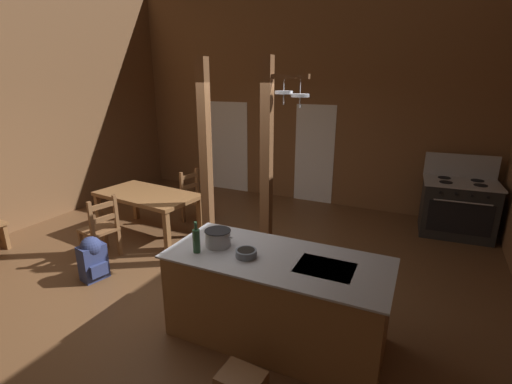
{
  "coord_description": "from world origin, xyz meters",
  "views": [
    {
      "loc": [
        2.58,
        -3.57,
        2.55
      ],
      "look_at": [
        0.41,
        0.9,
        1.01
      ],
      "focal_mm": 25.66,
      "sensor_mm": 36.0,
      "label": 1
    }
  ],
  "objects_px": {
    "stove_range": "(457,207)",
    "bottle_tall_on_counter": "(196,240)",
    "ladderback_chair_by_post": "(101,229)",
    "dining_table": "(148,198)",
    "ladderback_chair_near_window": "(195,198)",
    "mixing_bowl_on_counter": "(246,253)",
    "kitchen_island": "(276,298)",
    "backpack": "(93,257)",
    "stockpot_on_counter": "(218,238)"
  },
  "relations": [
    {
      "from": "stove_range",
      "to": "dining_table",
      "type": "height_order",
      "value": "stove_range"
    },
    {
      "from": "dining_table",
      "to": "backpack",
      "type": "distance_m",
      "value": 1.52
    },
    {
      "from": "stove_range",
      "to": "mixing_bowl_on_counter",
      "type": "distance_m",
      "value": 4.37
    },
    {
      "from": "stove_range",
      "to": "dining_table",
      "type": "bearing_deg",
      "value": -153.72
    },
    {
      "from": "backpack",
      "to": "stockpot_on_counter",
      "type": "xyz_separation_m",
      "value": [
        1.96,
        -0.03,
        0.68
      ]
    },
    {
      "from": "stockpot_on_counter",
      "to": "bottle_tall_on_counter",
      "type": "bearing_deg",
      "value": -117.41
    },
    {
      "from": "kitchen_island",
      "to": "bottle_tall_on_counter",
      "type": "xyz_separation_m",
      "value": [
        -0.76,
        -0.24,
        0.58
      ]
    },
    {
      "from": "stove_range",
      "to": "ladderback_chair_by_post",
      "type": "xyz_separation_m",
      "value": [
        -4.71,
        -3.25,
        -0.03
      ]
    },
    {
      "from": "backpack",
      "to": "bottle_tall_on_counter",
      "type": "height_order",
      "value": "bottle_tall_on_counter"
    },
    {
      "from": "dining_table",
      "to": "ladderback_chair_near_window",
      "type": "bearing_deg",
      "value": 68.97
    },
    {
      "from": "backpack",
      "to": "stockpot_on_counter",
      "type": "height_order",
      "value": "stockpot_on_counter"
    },
    {
      "from": "backpack",
      "to": "stockpot_on_counter",
      "type": "bearing_deg",
      "value": -0.92
    },
    {
      "from": "ladderback_chair_by_post",
      "to": "backpack",
      "type": "relative_size",
      "value": 1.59
    },
    {
      "from": "ladderback_chair_by_post",
      "to": "bottle_tall_on_counter",
      "type": "height_order",
      "value": "bottle_tall_on_counter"
    },
    {
      "from": "kitchen_island",
      "to": "mixing_bowl_on_counter",
      "type": "xyz_separation_m",
      "value": [
        -0.27,
        -0.12,
        0.49
      ]
    },
    {
      "from": "kitchen_island",
      "to": "stockpot_on_counter",
      "type": "bearing_deg",
      "value": -177.63
    },
    {
      "from": "stove_range",
      "to": "bottle_tall_on_counter",
      "type": "distance_m",
      "value": 4.73
    },
    {
      "from": "ladderback_chair_by_post",
      "to": "bottle_tall_on_counter",
      "type": "xyz_separation_m",
      "value": [
        2.23,
        -0.74,
        0.58
      ]
    },
    {
      "from": "backpack",
      "to": "bottle_tall_on_counter",
      "type": "relative_size",
      "value": 1.86
    },
    {
      "from": "ladderback_chair_near_window",
      "to": "dining_table",
      "type": "bearing_deg",
      "value": -111.03
    },
    {
      "from": "ladderback_chair_by_post",
      "to": "bottle_tall_on_counter",
      "type": "relative_size",
      "value": 2.97
    },
    {
      "from": "kitchen_island",
      "to": "backpack",
      "type": "relative_size",
      "value": 3.65
    },
    {
      "from": "bottle_tall_on_counter",
      "to": "kitchen_island",
      "type": "bearing_deg",
      "value": 17.85
    },
    {
      "from": "ladderback_chair_by_post",
      "to": "stockpot_on_counter",
      "type": "distance_m",
      "value": 2.46
    },
    {
      "from": "stove_range",
      "to": "dining_table",
      "type": "xyz_separation_m",
      "value": [
        -4.65,
        -2.3,
        0.17
      ]
    },
    {
      "from": "stove_range",
      "to": "mixing_bowl_on_counter",
      "type": "xyz_separation_m",
      "value": [
        -2.0,
        -3.87,
        0.46
      ]
    },
    {
      "from": "kitchen_island",
      "to": "stove_range",
      "type": "bearing_deg",
      "value": 65.28
    },
    {
      "from": "stockpot_on_counter",
      "to": "bottle_tall_on_counter",
      "type": "distance_m",
      "value": 0.25
    },
    {
      "from": "kitchen_island",
      "to": "mixing_bowl_on_counter",
      "type": "bearing_deg",
      "value": -156.05
    },
    {
      "from": "kitchen_island",
      "to": "bottle_tall_on_counter",
      "type": "bearing_deg",
      "value": -162.15
    },
    {
      "from": "dining_table",
      "to": "backpack",
      "type": "height_order",
      "value": "dining_table"
    },
    {
      "from": "stove_range",
      "to": "bottle_tall_on_counter",
      "type": "bearing_deg",
      "value": -121.89
    },
    {
      "from": "stockpot_on_counter",
      "to": "mixing_bowl_on_counter",
      "type": "distance_m",
      "value": 0.39
    },
    {
      "from": "stockpot_on_counter",
      "to": "mixing_bowl_on_counter",
      "type": "relative_size",
      "value": 1.64
    },
    {
      "from": "ladderback_chair_by_post",
      "to": "backpack",
      "type": "height_order",
      "value": "ladderback_chair_by_post"
    },
    {
      "from": "backpack",
      "to": "stockpot_on_counter",
      "type": "relative_size",
      "value": 1.76
    },
    {
      "from": "stove_range",
      "to": "backpack",
      "type": "height_order",
      "value": "stove_range"
    },
    {
      "from": "ladderback_chair_near_window",
      "to": "ladderback_chair_by_post",
      "type": "bearing_deg",
      "value": -102.27
    },
    {
      "from": "mixing_bowl_on_counter",
      "to": "kitchen_island",
      "type": "bearing_deg",
      "value": 23.95
    },
    {
      "from": "ladderback_chair_near_window",
      "to": "stockpot_on_counter",
      "type": "distance_m",
      "value": 3.09
    },
    {
      "from": "kitchen_island",
      "to": "bottle_tall_on_counter",
      "type": "height_order",
      "value": "bottle_tall_on_counter"
    },
    {
      "from": "kitchen_island",
      "to": "ladderback_chair_by_post",
      "type": "xyz_separation_m",
      "value": [
        -2.99,
        0.5,
        0.0
      ]
    },
    {
      "from": "backpack",
      "to": "mixing_bowl_on_counter",
      "type": "relative_size",
      "value": 2.9
    },
    {
      "from": "kitchen_island",
      "to": "stockpot_on_counter",
      "type": "xyz_separation_m",
      "value": [
        -0.65,
        -0.03,
        0.54
      ]
    },
    {
      "from": "ladderback_chair_by_post",
      "to": "mixing_bowl_on_counter",
      "type": "bearing_deg",
      "value": -12.82
    },
    {
      "from": "backpack",
      "to": "stove_range",
      "type": "bearing_deg",
      "value": 40.79
    },
    {
      "from": "dining_table",
      "to": "ladderback_chair_by_post",
      "type": "xyz_separation_m",
      "value": [
        -0.06,
        -0.95,
        -0.2
      ]
    },
    {
      "from": "stove_range",
      "to": "mixing_bowl_on_counter",
      "type": "height_order",
      "value": "stove_range"
    },
    {
      "from": "kitchen_island",
      "to": "backpack",
      "type": "distance_m",
      "value": 2.61
    },
    {
      "from": "dining_table",
      "to": "bottle_tall_on_counter",
      "type": "bearing_deg",
      "value": -37.99
    }
  ]
}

